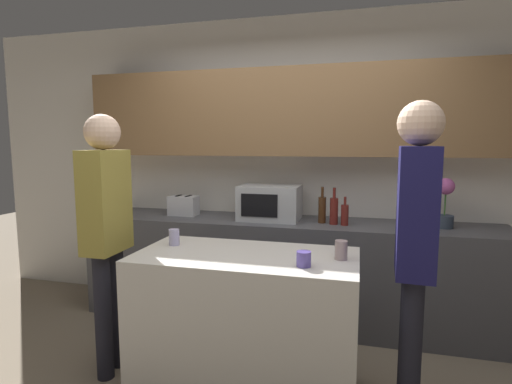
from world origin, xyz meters
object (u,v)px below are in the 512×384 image
bottle_2 (345,214)px  person_center (106,221)px  microwave (270,202)px  bottle_0 (322,209)px  cup_2 (174,237)px  potted_plant (445,203)px  cup_1 (341,250)px  person_left (415,236)px  bottle_1 (334,210)px  cup_0 (304,259)px  toaster (184,206)px

bottle_2 → person_center: bearing=-145.7°
microwave → bottle_2: size_ratio=2.21×
bottle_0 → cup_2: size_ratio=2.88×
microwave → potted_plant: 1.41m
cup_1 → person_center: size_ratio=0.06×
microwave → cup_1: (0.66, -1.08, -0.10)m
bottle_0 → person_left: 1.27m
bottle_1 → person_left: person_left is taller
microwave → potted_plant: size_ratio=1.32×
cup_1 → cup_2: bearing=176.9°
potted_plant → cup_0: (-0.94, -1.27, -0.16)m
microwave → person_left: bearing=-48.0°
bottle_0 → person_center: person_center is taller
toaster → bottle_2: size_ratio=1.11×
microwave → bottle_2: microwave is taller
cup_0 → bottle_2: bearing=81.5°
microwave → toaster: 0.83m
microwave → bottle_0: bearing=-5.5°
microwave → person_left: size_ratio=0.29×
bottle_0 → bottle_1: 0.11m
toaster → cup_1: bearing=-36.0°
person_left → bottle_2: bearing=24.0°
bottle_0 → cup_2: bottle_0 is taller
toaster → bottle_1: (1.38, -0.09, 0.03)m
microwave → bottle_0: size_ratio=1.71×
bottle_0 → cup_1: (0.20, -1.03, -0.07)m
microwave → bottle_1: bearing=-8.5°
person_center → cup_2: bearing=102.3°
microwave → person_left: (1.05, -1.16, 0.03)m
potted_plant → person_left: bearing=-107.4°
cup_1 → person_left: size_ratio=0.06×
bottle_2 → bottle_1: bearing=170.3°
potted_plant → cup_0: bearing=-126.5°
bottle_1 → cup_2: bearing=-136.2°
person_center → bottle_1: bearing=125.4°
toaster → person_center: (-0.03, -1.12, 0.06)m
person_center → bottle_0: bearing=128.4°
person_left → microwave: bearing=45.4°
bottle_1 → bottle_2: bottle_1 is taller
microwave → cup_0: microwave is taller
bottle_2 → cup_2: (-1.07, -0.92, -0.04)m
microwave → bottle_1: 0.57m
potted_plant → cup_1: size_ratio=3.58×
cup_0 → person_center: size_ratio=0.05×
bottle_1 → cup_1: bottle_1 is taller
microwave → person_left: 1.57m
toaster → bottle_0: bottle_0 is taller
toaster → cup_1: (1.48, -1.08, -0.04)m
toaster → person_center: bearing=-91.7°
bottle_1 → toaster: bearing=176.5°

